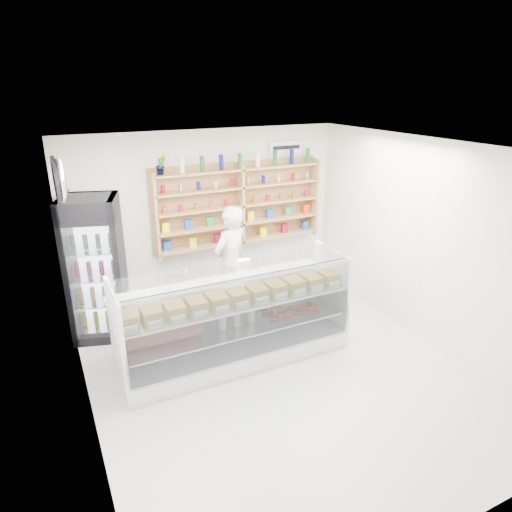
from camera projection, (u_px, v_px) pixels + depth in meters
room at (284, 272)px, 5.27m from camera, size 5.00×5.00×5.00m
display_counter at (235, 334)px, 6.00m from camera, size 3.02×0.90×1.32m
shop_worker at (231, 263)px, 6.90m from camera, size 0.77×0.66×1.78m
drinks_cooler at (96, 269)px, 6.35m from camera, size 0.91×0.90×2.05m
wall_shelving at (240, 205)px, 7.37m from camera, size 2.84×0.28×1.33m
potted_plant at (161, 165)px, 6.59m from camera, size 0.18×0.15×0.29m
security_mirror at (61, 180)px, 5.01m from camera, size 0.15×0.50×0.50m
wall_sign at (286, 147)px, 7.54m from camera, size 0.62×0.03×0.20m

